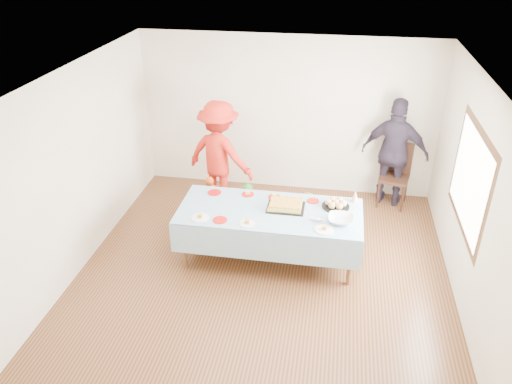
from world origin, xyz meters
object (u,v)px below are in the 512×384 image
dining_chair (396,171)px  party_table (270,214)px  adult_left (219,155)px  birthday_cake (286,205)px

dining_chair → party_table: bearing=-120.5°
dining_chair → adult_left: bearing=-156.3°
party_table → adult_left: bearing=126.5°
adult_left → birthday_cake: bearing=152.5°
dining_chair → adult_left: 2.94m
birthday_cake → dining_chair: 2.48m
adult_left → dining_chair: bearing=-150.3°
party_table → dining_chair: size_ratio=2.35×
birthday_cake → adult_left: bearing=133.7°
party_table → adult_left: 1.75m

